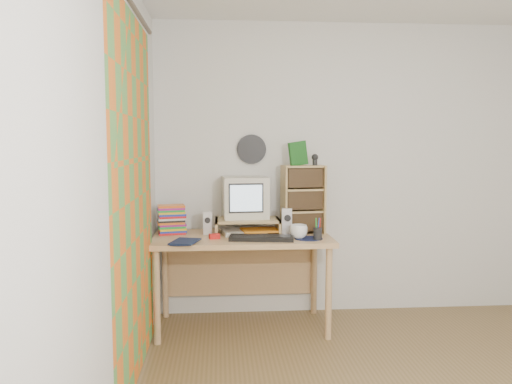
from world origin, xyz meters
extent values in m
plane|color=silver|center=(0.00, 1.75, 1.25)|extent=(3.50, 0.00, 3.50)
plane|color=silver|center=(-1.75, 0.00, 1.25)|extent=(0.00, 3.50, 3.50)
plane|color=orange|center=(-1.71, 0.48, 1.15)|extent=(0.00, 2.20, 2.20)
cylinder|color=black|center=(-0.93, 1.73, 1.43)|extent=(0.25, 0.02, 0.25)
cube|color=tan|center=(-1.03, 1.38, 0.73)|extent=(1.40, 0.70, 0.04)
cube|color=tan|center=(-1.03, 1.71, 0.38)|extent=(1.33, 0.02, 0.41)
cylinder|color=tan|center=(-1.67, 1.09, 0.35)|extent=(0.05, 0.05, 0.71)
cylinder|color=tan|center=(-0.39, 1.09, 0.35)|extent=(0.05, 0.05, 0.71)
cylinder|color=tan|center=(-1.67, 1.67, 0.35)|extent=(0.05, 0.05, 0.71)
cylinder|color=tan|center=(-0.39, 1.67, 0.35)|extent=(0.05, 0.05, 0.71)
cube|color=tan|center=(-1.23, 1.48, 0.81)|extent=(0.02, 0.30, 0.12)
cube|color=tan|center=(-0.73, 1.48, 0.81)|extent=(0.02, 0.30, 0.12)
cube|color=tan|center=(-0.98, 1.48, 0.86)|extent=(0.52, 0.30, 0.02)
cube|color=beige|center=(-0.99, 1.53, 1.04)|extent=(0.38, 0.38, 0.34)
cube|color=silver|center=(-1.30, 1.46, 0.84)|extent=(0.07, 0.07, 0.19)
cube|color=silver|center=(-0.67, 1.42, 0.86)|extent=(0.09, 0.09, 0.21)
cube|color=black|center=(-0.89, 1.19, 0.77)|extent=(0.50, 0.23, 0.03)
cube|color=tan|center=(-0.52, 1.48, 1.03)|extent=(0.35, 0.22, 0.55)
imported|color=white|center=(-0.60, 1.23, 0.80)|extent=(0.15, 0.15, 0.11)
imported|color=#0F1A3A|center=(-1.55, 1.14, 0.77)|extent=(0.25, 0.21, 0.04)
cylinder|color=#101735|center=(-0.52, 1.22, 0.75)|extent=(0.26, 0.26, 0.00)
cube|color=red|center=(-1.25, 1.27, 0.77)|extent=(0.09, 0.07, 0.04)
cube|color=#18541A|center=(-0.57, 1.47, 1.40)|extent=(0.15, 0.08, 0.19)
camera|label=1|loc=(-1.21, -2.52, 1.49)|focal=35.00mm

